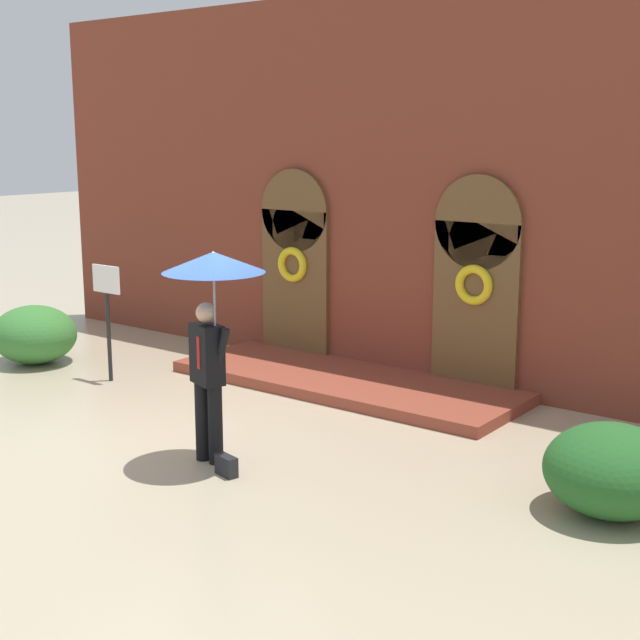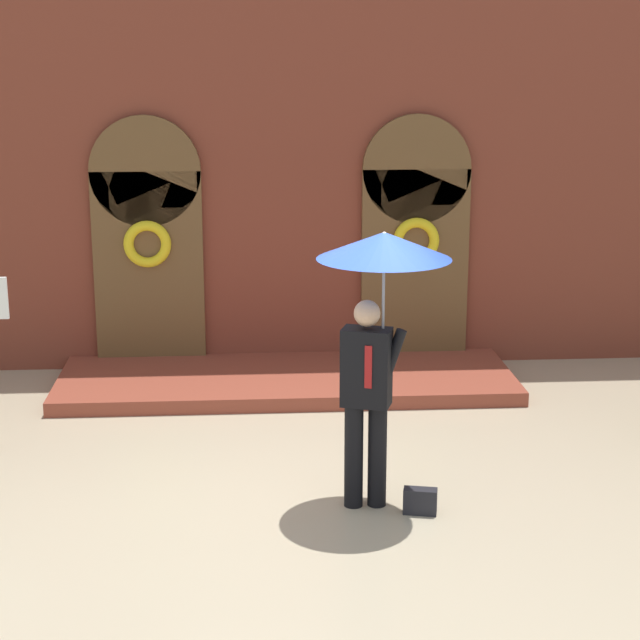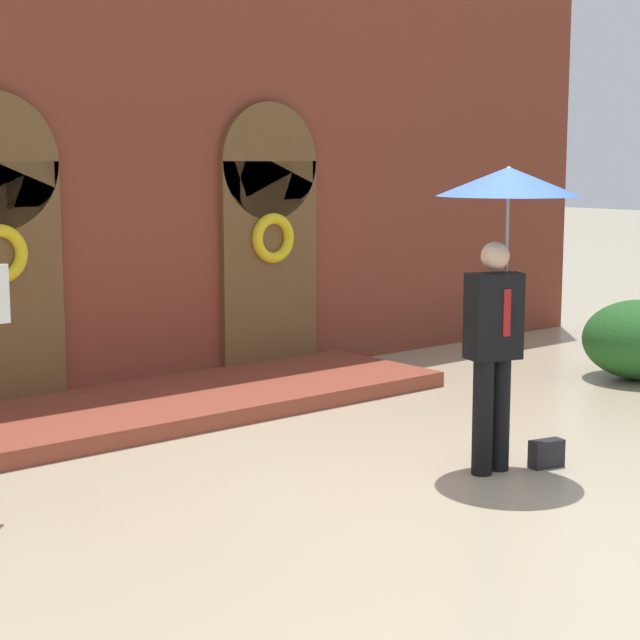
# 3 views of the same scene
# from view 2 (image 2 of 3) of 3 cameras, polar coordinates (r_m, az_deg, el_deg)

# --- Properties ---
(ground_plane) EXTENTS (80.00, 80.00, 0.00)m
(ground_plane) POSITION_cam_2_polar(r_m,az_deg,el_deg) (9.49, -1.07, -9.24)
(ground_plane) COLOR tan
(building_facade) EXTENTS (14.00, 2.30, 5.60)m
(building_facade) POSITION_cam_2_polar(r_m,az_deg,el_deg) (12.90, -2.09, 9.34)
(building_facade) COLOR brown
(building_facade) RESTS_ON ground
(person_with_umbrella) EXTENTS (1.10, 1.10, 2.36)m
(person_with_umbrella) POSITION_cam_2_polar(r_m,az_deg,el_deg) (8.68, 3.19, 1.79)
(person_with_umbrella) COLOR black
(person_with_umbrella) RESTS_ON ground
(handbag) EXTENTS (0.30, 0.18, 0.22)m
(handbag) POSITION_cam_2_polar(r_m,az_deg,el_deg) (9.11, 5.36, -9.60)
(handbag) COLOR black
(handbag) RESTS_ON ground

